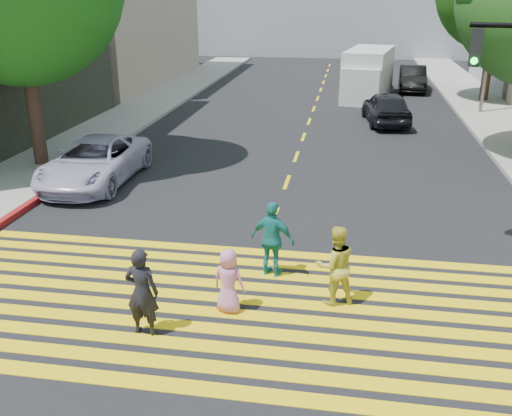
% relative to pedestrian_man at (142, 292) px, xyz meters
% --- Properties ---
extents(ground, '(120.00, 120.00, 0.00)m').
position_rel_pedestrian_man_xyz_m(ground, '(1.53, -0.13, -0.83)').
color(ground, black).
extents(sidewalk_left, '(3.00, 40.00, 0.15)m').
position_rel_pedestrian_man_xyz_m(sidewalk_left, '(-6.97, 21.87, -0.75)').
color(sidewalk_left, gray).
rests_on(sidewalk_left, ground).
extents(curb_red, '(0.20, 8.00, 0.16)m').
position_rel_pedestrian_man_xyz_m(curb_red, '(-5.37, 5.87, -0.75)').
color(curb_red, maroon).
rests_on(curb_red, ground).
extents(crosswalk, '(13.40, 5.30, 0.01)m').
position_rel_pedestrian_man_xyz_m(crosswalk, '(1.53, 1.15, -0.82)').
color(crosswalk, yellow).
rests_on(crosswalk, ground).
extents(lane_line, '(0.12, 34.40, 0.01)m').
position_rel_pedestrian_man_xyz_m(lane_line, '(1.53, 22.37, -0.82)').
color(lane_line, yellow).
rests_on(lane_line, ground).
extents(building_left_tan, '(12.00, 16.00, 10.00)m').
position_rel_pedestrian_man_xyz_m(building_left_tan, '(-14.47, 27.87, 4.17)').
color(building_left_tan, tan).
rests_on(building_left_tan, ground).
extents(pedestrian_man, '(0.63, 0.43, 1.65)m').
position_rel_pedestrian_man_xyz_m(pedestrian_man, '(0.00, 0.00, 0.00)').
color(pedestrian_man, black).
rests_on(pedestrian_man, ground).
extents(pedestrian_woman, '(0.95, 0.85, 1.61)m').
position_rel_pedestrian_man_xyz_m(pedestrian_woman, '(3.28, 1.63, -0.02)').
color(pedestrian_woman, gold).
rests_on(pedestrian_woman, ground).
extents(pedestrian_child, '(0.70, 0.54, 1.27)m').
position_rel_pedestrian_man_xyz_m(pedestrian_child, '(1.33, 0.99, -0.19)').
color(pedestrian_child, '#CB74A7').
rests_on(pedestrian_child, ground).
extents(pedestrian_extra, '(1.05, 0.65, 1.66)m').
position_rel_pedestrian_man_xyz_m(pedestrian_extra, '(1.94, 2.57, 0.00)').
color(pedestrian_extra, '#1A7878').
rests_on(pedestrian_extra, ground).
extents(white_sedan, '(2.32, 4.98, 1.38)m').
position_rel_pedestrian_man_xyz_m(white_sedan, '(-4.43, 7.86, -0.14)').
color(white_sedan, '#B2ABC7').
rests_on(white_sedan, ground).
extents(dark_car_near, '(2.27, 4.51, 1.47)m').
position_rel_pedestrian_man_xyz_m(dark_car_near, '(4.99, 17.99, -0.09)').
color(dark_car_near, black).
rests_on(dark_car_near, ground).
extents(silver_car, '(2.07, 5.07, 1.47)m').
position_rel_pedestrian_man_xyz_m(silver_car, '(4.69, 29.82, -0.09)').
color(silver_car, '#979DA9').
rests_on(silver_car, ground).
extents(dark_car_parked, '(1.75, 4.46, 1.45)m').
position_rel_pedestrian_man_xyz_m(dark_car_parked, '(6.95, 27.52, -0.10)').
color(dark_car_parked, black).
rests_on(dark_car_parked, ground).
extents(white_van, '(3.01, 5.94, 2.67)m').
position_rel_pedestrian_man_xyz_m(white_van, '(4.20, 24.29, 0.44)').
color(white_van, silver).
rests_on(white_van, ground).
extents(street_lamp, '(2.03, 0.61, 9.02)m').
position_rel_pedestrian_man_xyz_m(street_lamp, '(9.46, 20.73, 4.35)').
color(street_lamp, slate).
rests_on(street_lamp, ground).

